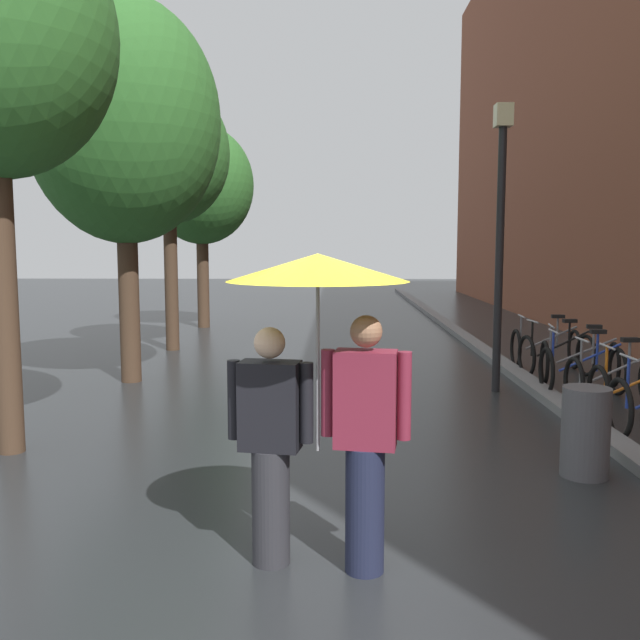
# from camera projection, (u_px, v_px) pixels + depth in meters

# --- Properties ---
(ground_plane) EXTENTS (80.00, 80.00, 0.00)m
(ground_plane) POSITION_uv_depth(u_px,v_px,m) (305.00, 553.00, 4.75)
(ground_plane) COLOR #26282B
(kerb_strip) EXTENTS (0.30, 36.00, 0.12)m
(kerb_strip) POSITION_uv_depth(u_px,v_px,m) (473.00, 343.00, 14.60)
(kerb_strip) COLOR slate
(kerb_strip) RESTS_ON ground
(street_tree_1) EXTENTS (2.98, 2.98, 5.95)m
(street_tree_1) POSITION_uv_depth(u_px,v_px,m) (124.00, 122.00, 10.34)
(street_tree_1) COLOR #473323
(street_tree_1) RESTS_ON ground
(street_tree_2) EXTENTS (2.49, 2.49, 5.47)m
(street_tree_2) POSITION_uv_depth(u_px,v_px,m) (168.00, 155.00, 13.62)
(street_tree_2) COLOR #473323
(street_tree_2) RESTS_ON ground
(street_tree_3) EXTENTS (2.74, 2.74, 5.29)m
(street_tree_3) POSITION_uv_depth(u_px,v_px,m) (201.00, 186.00, 17.57)
(street_tree_3) COLOR #473323
(street_tree_3) RESTS_ON ground
(parked_bicycle_1) EXTENTS (1.09, 0.72, 0.96)m
(parked_bicycle_1) POSITION_uv_depth(u_px,v_px,m) (640.00, 391.00, 8.31)
(parked_bicycle_1) COLOR black
(parked_bicycle_1) RESTS_ON ground
(parked_bicycle_2) EXTENTS (1.09, 0.71, 0.96)m
(parked_bicycle_2) POSITION_uv_depth(u_px,v_px,m) (613.00, 381.00, 8.92)
(parked_bicycle_2) COLOR black
(parked_bicycle_2) RESTS_ON ground
(parked_bicycle_3) EXTENTS (1.10, 0.73, 0.96)m
(parked_bicycle_3) POSITION_uv_depth(u_px,v_px,m) (582.00, 369.00, 9.77)
(parked_bicycle_3) COLOR black
(parked_bicycle_3) RESTS_ON ground
(parked_bicycle_4) EXTENTS (1.17, 0.85, 0.96)m
(parked_bicycle_4) POSITION_uv_depth(u_px,v_px,m) (579.00, 362.00, 10.40)
(parked_bicycle_4) COLOR black
(parked_bicycle_4) RESTS_ON ground
(parked_bicycle_5) EXTENTS (1.15, 0.81, 0.96)m
(parked_bicycle_5) POSITION_uv_depth(u_px,v_px,m) (557.00, 354.00, 11.14)
(parked_bicycle_5) COLOR black
(parked_bicycle_5) RESTS_ON ground
(parked_bicycle_6) EXTENTS (1.11, 0.74, 0.96)m
(parked_bicycle_6) POSITION_uv_depth(u_px,v_px,m) (545.00, 347.00, 11.88)
(parked_bicycle_6) COLOR black
(parked_bicycle_6) RESTS_ON ground
(couple_under_umbrella) EXTENTS (1.22, 1.19, 2.11)m
(couple_under_umbrella) POSITION_uv_depth(u_px,v_px,m) (318.00, 357.00, 4.40)
(couple_under_umbrella) COLOR #2D2D33
(couple_under_umbrella) RESTS_ON ground
(street_lamp_post) EXTENTS (0.24, 0.24, 4.18)m
(street_lamp_post) POSITION_uv_depth(u_px,v_px,m) (500.00, 226.00, 9.77)
(street_lamp_post) COLOR black
(street_lamp_post) RESTS_ON ground
(litter_bin) EXTENTS (0.44, 0.44, 0.85)m
(litter_bin) POSITION_uv_depth(u_px,v_px,m) (585.00, 432.00, 6.29)
(litter_bin) COLOR #4C4C51
(litter_bin) RESTS_ON ground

